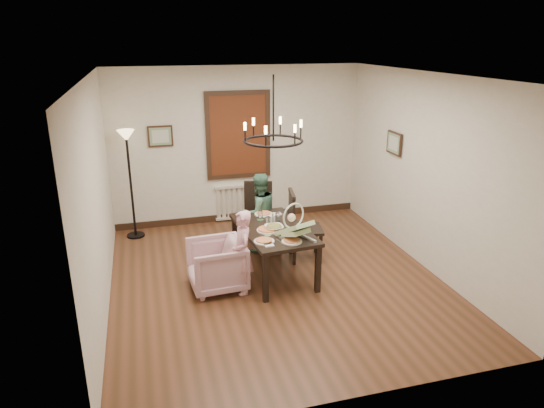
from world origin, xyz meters
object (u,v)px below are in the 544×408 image
elderly_woman (242,259)px  baby_bouncer (294,227)px  armchair (217,265)px  seated_man (259,219)px  chair_right (306,225)px  chair_far (258,215)px  floor_lamp (131,186)px  dining_table (273,233)px  drinking_glass (268,221)px

elderly_woman → baby_bouncer: (0.70, -0.05, 0.41)m
armchair → baby_bouncer: bearing=72.9°
seated_man → chair_right: bearing=127.0°
chair_far → seated_man: size_ratio=0.99×
chair_right → floor_lamp: (-2.52, 1.61, 0.35)m
floor_lamp → dining_table: bearing=-45.9°
chair_far → elderly_woman: chair_far is taller
dining_table → elderly_woman: elderly_woman is taller
dining_table → baby_bouncer: 0.54m
armchair → baby_bouncer: size_ratio=1.46×
chair_far → drinking_glass: (-0.09, -0.99, 0.27)m
chair_far → drinking_glass: chair_far is taller
drinking_glass → elderly_woman: bearing=-135.8°
chair_far → floor_lamp: floor_lamp is taller
chair_far → chair_right: size_ratio=0.95×
armchair → elderly_woman: 0.39m
baby_bouncer → armchair: bearing=144.1°
chair_far → armchair: bearing=-108.8°
chair_far → elderly_woman: size_ratio=1.10×
drinking_glass → chair_far: bearing=84.7°
floor_lamp → chair_right: bearing=-32.6°
dining_table → chair_right: bearing=25.3°
elderly_woman → floor_lamp: floor_lamp is taller
armchair → floor_lamp: 2.49m
chair_right → seated_man: chair_right is taller
baby_bouncer → seated_man: bearing=74.8°
baby_bouncer → chair_far: bearing=72.6°
chair_right → drinking_glass: (-0.67, -0.29, 0.24)m
dining_table → drinking_glass: (-0.06, 0.07, 0.16)m
armchair → elderly_woman: (0.32, -0.19, 0.14)m
elderly_woman → seated_man: 1.35m
elderly_woman → baby_bouncer: 0.81m
seated_man → drinking_glass: (-0.06, -0.78, 0.26)m
drinking_glass → floor_lamp: (-1.85, 1.91, 0.11)m
seated_man → dining_table: bearing=75.7°
elderly_woman → floor_lamp: 2.77m
chair_far → chair_right: chair_right is taller
dining_table → floor_lamp: 2.76m
dining_table → chair_right: (0.61, 0.36, -0.08)m
chair_right → floor_lamp: floor_lamp is taller
chair_right → elderly_woman: chair_right is taller
elderly_woman → chair_right: bearing=122.9°
seated_man → elderly_woman: bearing=52.6°
baby_bouncer → drinking_glass: (-0.22, 0.51, -0.09)m
chair_right → floor_lamp: 3.02m
armchair → baby_bouncer: baby_bouncer is taller
dining_table → chair_far: bearing=83.2°
chair_right → seated_man: (-0.61, 0.49, -0.02)m
chair_right → floor_lamp: bearing=67.4°
chair_right → seated_man: size_ratio=1.04×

